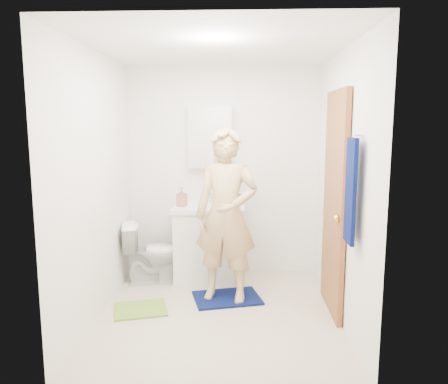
# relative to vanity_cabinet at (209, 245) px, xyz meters

# --- Properties ---
(floor) EXTENTS (2.20, 2.40, 0.02)m
(floor) POSITION_rel_vanity_cabinet_xyz_m (0.15, -0.91, -0.41)
(floor) COLOR beige
(floor) RESTS_ON ground
(ceiling) EXTENTS (2.20, 2.40, 0.02)m
(ceiling) POSITION_rel_vanity_cabinet_xyz_m (0.15, -0.91, 2.01)
(ceiling) COLOR white
(ceiling) RESTS_ON ground
(wall_back) EXTENTS (2.20, 0.02, 2.40)m
(wall_back) POSITION_rel_vanity_cabinet_xyz_m (0.15, 0.30, 0.80)
(wall_back) COLOR white
(wall_back) RESTS_ON ground
(wall_front) EXTENTS (2.20, 0.02, 2.40)m
(wall_front) POSITION_rel_vanity_cabinet_xyz_m (0.15, -2.12, 0.80)
(wall_front) COLOR white
(wall_front) RESTS_ON ground
(wall_left) EXTENTS (0.02, 2.40, 2.40)m
(wall_left) POSITION_rel_vanity_cabinet_xyz_m (-0.96, -0.91, 0.80)
(wall_left) COLOR white
(wall_left) RESTS_ON ground
(wall_right) EXTENTS (0.02, 2.40, 2.40)m
(wall_right) POSITION_rel_vanity_cabinet_xyz_m (1.26, -0.91, 0.80)
(wall_right) COLOR white
(wall_right) RESTS_ON ground
(vanity_cabinet) EXTENTS (0.75, 0.55, 0.80)m
(vanity_cabinet) POSITION_rel_vanity_cabinet_xyz_m (0.00, 0.00, 0.00)
(vanity_cabinet) COLOR white
(vanity_cabinet) RESTS_ON floor
(countertop) EXTENTS (0.79, 0.59, 0.05)m
(countertop) POSITION_rel_vanity_cabinet_xyz_m (0.00, 0.00, 0.43)
(countertop) COLOR white
(countertop) RESTS_ON vanity_cabinet
(sink_basin) EXTENTS (0.40, 0.40, 0.03)m
(sink_basin) POSITION_rel_vanity_cabinet_xyz_m (0.00, 0.00, 0.44)
(sink_basin) COLOR white
(sink_basin) RESTS_ON countertop
(faucet) EXTENTS (0.03, 0.03, 0.12)m
(faucet) POSITION_rel_vanity_cabinet_xyz_m (0.00, 0.18, 0.51)
(faucet) COLOR silver
(faucet) RESTS_ON countertop
(medicine_cabinet) EXTENTS (0.50, 0.12, 0.70)m
(medicine_cabinet) POSITION_rel_vanity_cabinet_xyz_m (0.00, 0.22, 1.20)
(medicine_cabinet) COLOR white
(medicine_cabinet) RESTS_ON wall_back
(mirror_panel) EXTENTS (0.46, 0.01, 0.66)m
(mirror_panel) POSITION_rel_vanity_cabinet_xyz_m (0.00, 0.16, 1.20)
(mirror_panel) COLOR white
(mirror_panel) RESTS_ON wall_back
(door) EXTENTS (0.05, 0.80, 2.05)m
(door) POSITION_rel_vanity_cabinet_xyz_m (1.22, -0.76, 0.62)
(door) COLOR #A35C2D
(door) RESTS_ON ground
(door_knob) EXTENTS (0.07, 0.07, 0.07)m
(door_knob) POSITION_rel_vanity_cabinet_xyz_m (1.18, -1.08, 0.55)
(door_knob) COLOR gold
(door_knob) RESTS_ON door
(towel) EXTENTS (0.03, 0.24, 0.80)m
(towel) POSITION_rel_vanity_cabinet_xyz_m (1.18, -1.48, 0.85)
(towel) COLOR #08134C
(towel) RESTS_ON wall_right
(towel_hook) EXTENTS (0.06, 0.02, 0.02)m
(towel_hook) POSITION_rel_vanity_cabinet_xyz_m (1.22, -1.48, 1.27)
(towel_hook) COLOR silver
(towel_hook) RESTS_ON wall_right
(toilet) EXTENTS (0.73, 0.50, 0.68)m
(toilet) POSITION_rel_vanity_cabinet_xyz_m (-0.61, -0.11, -0.06)
(toilet) COLOR white
(toilet) RESTS_ON floor
(bath_mat) EXTENTS (0.75, 0.62, 0.02)m
(bath_mat) POSITION_rel_vanity_cabinet_xyz_m (0.22, -0.58, -0.39)
(bath_mat) COLOR #08134C
(bath_mat) RESTS_ON floor
(green_rug) EXTENTS (0.57, 0.52, 0.02)m
(green_rug) POSITION_rel_vanity_cabinet_xyz_m (-0.59, -0.88, -0.39)
(green_rug) COLOR #78A637
(green_rug) RESTS_ON floor
(soap_dispenser) EXTENTS (0.12, 0.12, 0.21)m
(soap_dispenser) POSITION_rel_vanity_cabinet_xyz_m (-0.30, -0.04, 0.55)
(soap_dispenser) COLOR #B86356
(soap_dispenser) RESTS_ON countertop
(toothbrush_cup) EXTENTS (0.14, 0.14, 0.11)m
(toothbrush_cup) POSITION_rel_vanity_cabinet_xyz_m (0.30, 0.10, 0.50)
(toothbrush_cup) COLOR #663F8B
(toothbrush_cup) RESTS_ON countertop
(man) EXTENTS (0.68, 0.52, 1.69)m
(man) POSITION_rel_vanity_cabinet_xyz_m (0.21, -0.60, 0.47)
(man) COLOR tan
(man) RESTS_ON bath_mat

